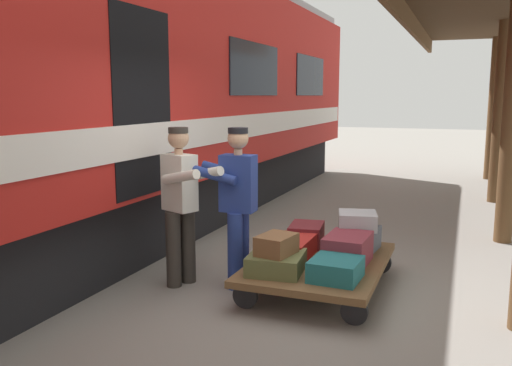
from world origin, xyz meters
TOP-DOWN VIEW (x-y plane):
  - ground_plane at (0.00, 0.00)m, footprint 60.00×60.00m
  - train_car at (3.40, -0.00)m, footprint 3.02×18.86m
  - luggage_cart at (0.01, -0.33)m, footprint 1.32×1.93m
  - suitcase_burgundy_valise at (-0.29, -0.33)m, footprint 0.44×0.59m
  - suitcase_red_plastic at (0.31, -0.33)m, footprint 0.38×0.63m
  - suitcase_olive_duffel at (0.31, 0.20)m, footprint 0.57×0.60m
  - suitcase_teal_softside at (-0.29, 0.20)m, footprint 0.47×0.50m
  - suitcase_maroon_trunk at (0.31, -0.86)m, footprint 0.43×0.54m
  - suitcase_slate_roller at (-0.29, -0.86)m, footprint 0.47×0.55m
  - suitcase_brown_leather at (0.30, 0.21)m, footprint 0.37×0.44m
  - suitcase_gray_aluminum at (-0.29, -0.82)m, footprint 0.49×0.49m
  - porter_in_overalls at (0.87, -0.12)m, footprint 0.67×0.44m
  - porter_by_door at (1.43, 0.07)m, footprint 0.74×0.59m

SIDE VIEW (x-z plane):
  - ground_plane at x=0.00m, z-range 0.00..0.00m
  - luggage_cart at x=0.01m, z-range 0.11..0.43m
  - suitcase_olive_duffel at x=0.31m, z-range 0.32..0.50m
  - suitcase_teal_softside at x=-0.29m, z-range 0.32..0.51m
  - suitcase_red_plastic at x=0.31m, z-range 0.32..0.52m
  - suitcase_maroon_trunk at x=0.31m, z-range 0.32..0.56m
  - suitcase_slate_roller at x=-0.29m, z-range 0.32..0.57m
  - suitcase_burgundy_valise at x=-0.29m, z-range 0.32..0.62m
  - suitcase_brown_leather at x=0.30m, z-range 0.50..0.69m
  - suitcase_gray_aluminum at x=-0.29m, z-range 0.57..0.76m
  - porter_in_overalls at x=0.87m, z-range 0.07..1.78m
  - porter_by_door at x=1.43m, z-range 0.07..1.78m
  - train_car at x=3.40m, z-range 0.06..4.06m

